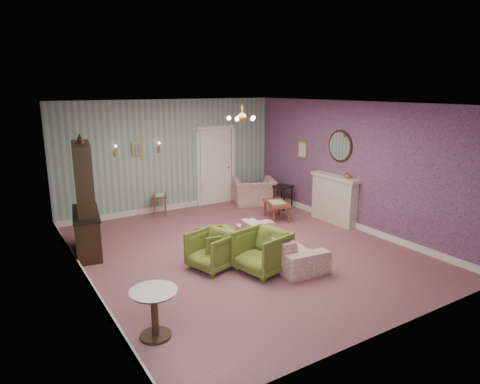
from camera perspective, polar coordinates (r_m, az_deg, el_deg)
floor at (r=8.63m, az=0.27°, el=-7.83°), size 7.00×7.00×0.00m
ceiling at (r=8.02m, az=0.30°, el=11.80°), size 7.00×7.00×0.00m
wall_back at (r=11.27m, az=-9.23°, el=4.81°), size 6.00×0.00×6.00m
wall_front at (r=5.66m, az=19.53°, el=-4.87°), size 6.00×0.00×6.00m
wall_left at (r=7.12m, az=-20.63°, el=-1.17°), size 0.00×7.00×7.00m
wall_right at (r=10.09m, az=14.91°, el=3.47°), size 0.00×7.00×7.00m
wall_right_floral at (r=10.08m, az=14.85°, el=3.47°), size 0.00×7.00×7.00m
door at (r=11.85m, az=-3.28°, el=3.59°), size 1.12×0.12×2.16m
olive_chair_a at (r=7.55m, az=3.00°, el=-7.73°), size 0.91×0.95×0.82m
olive_chair_b at (r=7.71m, az=-3.81°, el=-7.59°), size 0.86×0.89×0.74m
olive_chair_c at (r=8.09m, az=-3.20°, el=-6.87°), size 0.68×0.72×0.66m
sofa_chintz at (r=8.16m, az=5.33°, el=-6.08°), size 0.79×2.16×0.83m
wingback_chair at (r=11.81m, az=1.90°, el=0.62°), size 1.30×1.09×0.97m
dresser at (r=8.68m, az=-20.20°, el=-0.54°), size 0.72×1.45×2.31m
fireplace at (r=10.45m, az=12.50°, el=-0.93°), size 0.30×1.40×1.16m
mantel_vase at (r=10.02m, az=14.20°, el=2.18°), size 0.15×0.15×0.15m
oval_mirror at (r=10.28m, az=13.27°, el=6.01°), size 0.04×0.76×0.84m
framed_print at (r=11.30m, az=8.40°, el=5.64°), size 0.04×0.34×0.42m
coffee_table at (r=10.57m, az=4.95°, el=-2.49°), size 0.73×0.97×0.44m
side_table_black at (r=11.47m, az=5.78°, el=-0.70°), size 0.52×0.52×0.64m
pedestal_table at (r=5.83m, az=-11.39°, el=-15.70°), size 0.78×0.78×0.68m
nesting_table at (r=11.02m, az=-10.69°, el=-1.66°), size 0.47×0.53×0.57m
gilt_mirror_back at (r=10.89m, az=-13.59°, el=5.62°), size 0.28×0.06×0.36m
sconce_left at (r=10.72m, az=-16.35°, el=5.32°), size 0.16×0.12×0.30m
sconce_right at (r=11.05m, az=-10.84°, el=5.88°), size 0.16×0.12×0.30m
chandelier at (r=8.04m, az=0.29°, el=9.88°), size 0.56×0.56×0.36m
burgundy_cushion at (r=11.66m, az=2.10°, el=0.42°), size 0.41×0.28×0.39m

